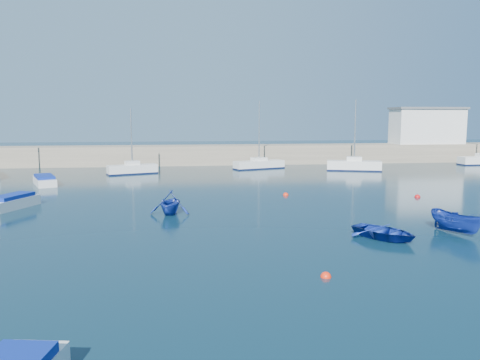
{
  "coord_description": "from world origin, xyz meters",
  "views": [
    {
      "loc": [
        -6.3,
        -18.47,
        6.38
      ],
      "look_at": [
        -1.51,
        17.04,
        1.6
      ],
      "focal_mm": 35.0,
      "sensor_mm": 36.0,
      "label": 1
    }
  ],
  "objects": [
    {
      "name": "ground",
      "position": [
        0.0,
        0.0,
        0.0
      ],
      "size": [
        220.0,
        220.0,
        0.0
      ],
      "primitive_type": "plane",
      "color": "#0C2534",
      "rests_on": "ground"
    },
    {
      "name": "back_wall",
      "position": [
        0.0,
        46.0,
        1.3
      ],
      "size": [
        96.0,
        4.5,
        2.6
      ],
      "primitive_type": "cube",
      "color": "gray",
      "rests_on": "ground"
    },
    {
      "name": "harbor_office",
      "position": [
        30.0,
        46.0,
        5.1
      ],
      "size": [
        10.0,
        4.0,
        5.0
      ],
      "primitive_type": "cube",
      "color": "silver",
      "rests_on": "back_wall"
    },
    {
      "name": "sailboat_5",
      "position": [
        -11.4,
        35.76,
        0.6
      ],
      "size": [
        5.74,
        3.36,
        7.43
      ],
      "rotation": [
        0.0,
        0.0,
        1.92
      ],
      "color": "silver",
      "rests_on": "ground"
    },
    {
      "name": "sailboat_6",
      "position": [
        3.91,
        39.31,
        0.57
      ],
      "size": [
        6.71,
        3.82,
        8.46
      ],
      "rotation": [
        0.0,
        0.0,
        1.9
      ],
      "color": "silver",
      "rests_on": "ground"
    },
    {
      "name": "sailboat_7",
      "position": [
        14.99,
        35.71,
        0.67
      ],
      "size": [
        6.63,
        3.7,
        8.55
      ],
      "rotation": [
        0.0,
        0.0,
        1.25
      ],
      "color": "silver",
      "rests_on": "ground"
    },
    {
      "name": "motorboat_1",
      "position": [
        -17.91,
        16.0,
        0.47
      ],
      "size": [
        2.91,
        4.31,
        1.0
      ],
      "rotation": [
        0.0,
        0.0,
        -0.4
      ],
      "color": "silver",
      "rests_on": "ground"
    },
    {
      "name": "motorboat_2",
      "position": [
        -18.91,
        27.88,
        0.45
      ],
      "size": [
        3.21,
        4.89,
        0.95
      ],
      "rotation": [
        0.0,
        0.0,
        0.38
      ],
      "color": "silver",
      "rests_on": "ground"
    },
    {
      "name": "dinghy_center",
      "position": [
        4.53,
        4.49,
        0.37
      ],
      "size": [
        4.09,
        4.37,
        0.74
      ],
      "primitive_type": "imported",
      "rotation": [
        0.0,
        0.0,
        0.59
      ],
      "color": "navy",
      "rests_on": "ground"
    },
    {
      "name": "dinghy_left",
      "position": [
        -6.81,
        12.47,
        0.8
      ],
      "size": [
        3.16,
        3.49,
        1.6
      ],
      "primitive_type": "imported",
      "rotation": [
        0.0,
        0.0,
        -0.2
      ],
      "color": "navy",
      "rests_on": "ground"
    },
    {
      "name": "dinghy_right",
      "position": [
        8.96,
        5.01,
        0.64
      ],
      "size": [
        2.25,
        3.53,
        1.28
      ],
      "primitive_type": "imported",
      "rotation": [
        0.0,
        0.0,
        0.33
      ],
      "color": "navy",
      "rests_on": "ground"
    },
    {
      "name": "buoy_0",
      "position": [
        -0.43,
        -0.93,
        0.0
      ],
      "size": [
        0.44,
        0.44,
        0.44
      ],
      "primitive_type": "sphere",
      "color": "red",
      "rests_on": "ground"
    },
    {
      "name": "buoy_1",
      "position": [
        12.89,
        16.5,
        0.0
      ],
      "size": [
        0.48,
        0.48,
        0.48
      ],
      "primitive_type": "sphere",
      "color": "red",
      "rests_on": "ground"
    },
    {
      "name": "buoy_3",
      "position": [
        2.58,
        18.91,
        0.0
      ],
      "size": [
        0.46,
        0.46,
        0.46
      ],
      "primitive_type": "sphere",
      "color": "red",
      "rests_on": "ground"
    }
  ]
}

